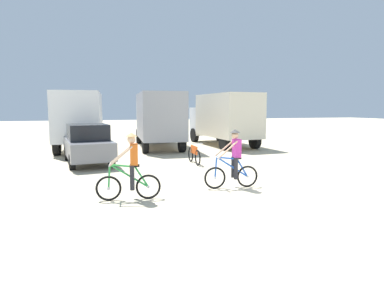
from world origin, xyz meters
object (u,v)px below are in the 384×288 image
(sedan_parked, at_px, (88,144))
(bicycle_spare, at_px, (194,155))
(box_truck_grey_hauler, at_px, (158,118))
(cyclist_orange_shirt, at_px, (130,169))
(box_truck_cream_rv, at_px, (224,117))
(cyclist_cowboy_hat, at_px, (233,161))
(box_truck_avon_van, at_px, (80,118))

(sedan_parked, xyz_separation_m, bicycle_spare, (4.50, -1.44, -0.48))
(box_truck_grey_hauler, distance_m, cyclist_orange_shirt, 11.53)
(box_truck_cream_rv, bearing_deg, sedan_parked, -151.13)
(box_truck_grey_hauler, xyz_separation_m, cyclist_cowboy_hat, (0.17, -10.70, -1.03))
(box_truck_avon_van, xyz_separation_m, box_truck_cream_rv, (8.92, -0.61, 0.00))
(box_truck_avon_van, xyz_separation_m, box_truck_grey_hauler, (4.56, -0.59, 0.00))
(cyclist_orange_shirt, distance_m, bicycle_spare, 5.99)
(bicycle_spare, bearing_deg, cyclist_cowboy_hat, -92.30)
(box_truck_avon_van, distance_m, bicycle_spare, 8.47)
(box_truck_avon_van, bearing_deg, box_truck_grey_hauler, -7.35)
(box_truck_avon_van, relative_size, box_truck_grey_hauler, 1.00)
(sedan_parked, xyz_separation_m, cyclist_orange_shirt, (1.14, -6.37, -0.04))
(cyclist_cowboy_hat, xyz_separation_m, bicycle_spare, (0.18, 4.55, -0.45))
(cyclist_cowboy_hat, distance_m, bicycle_spare, 4.58)
(box_truck_avon_van, bearing_deg, bicycle_spare, -53.85)
(box_truck_avon_van, relative_size, sedan_parked, 1.57)
(box_truck_avon_van, height_order, bicycle_spare, box_truck_avon_van)
(box_truck_grey_hauler, relative_size, cyclist_orange_shirt, 3.79)
(box_truck_grey_hauler, height_order, sedan_parked, box_truck_grey_hauler)
(cyclist_orange_shirt, height_order, cyclist_cowboy_hat, same)
(sedan_parked, bearing_deg, box_truck_avon_van, 94.50)
(sedan_parked, relative_size, cyclist_orange_shirt, 2.42)
(box_truck_grey_hauler, xyz_separation_m, bicycle_spare, (0.36, -6.15, -1.48))
(box_truck_avon_van, distance_m, box_truck_cream_rv, 8.94)
(cyclist_cowboy_hat, bearing_deg, cyclist_orange_shirt, -173.12)
(cyclist_cowboy_hat, bearing_deg, box_truck_cream_rv, 68.62)
(sedan_parked, relative_size, bicycle_spare, 2.54)
(box_truck_grey_hauler, bearing_deg, sedan_parked, -131.38)
(cyclist_orange_shirt, height_order, bicycle_spare, cyclist_orange_shirt)
(cyclist_orange_shirt, bearing_deg, cyclist_cowboy_hat, 6.88)
(cyclist_orange_shirt, relative_size, cyclist_cowboy_hat, 1.00)
(bicycle_spare, bearing_deg, box_truck_cream_rv, 56.88)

